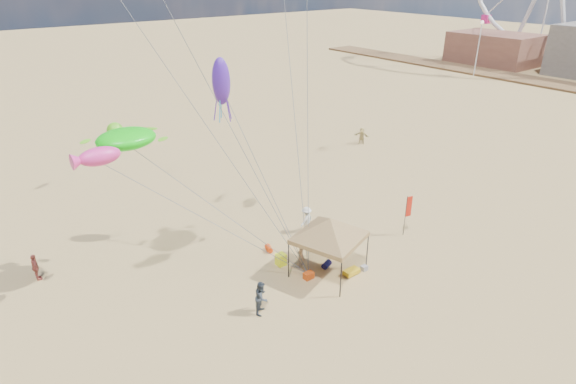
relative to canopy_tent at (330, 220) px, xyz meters
The scene contains 21 objects.
ground 3.32m from the canopy_tent, behind, with size 280.00×280.00×0.00m, color tan.
canopy_tent is the anchor object (origin of this frame).
feather_flag 6.82m from the canopy_tent, ahead, with size 0.41×0.13×2.72m.
cooler_red 3.32m from the canopy_tent, behind, with size 0.54×0.38×0.38m, color #C2430F.
cooler_blue 5.21m from the canopy_tent, 56.66° to the left, with size 0.54×0.38×0.38m, color #122C97.
bag_navy 3.13m from the canopy_tent, 56.68° to the left, with size 0.36×0.36×0.60m, color #0F0E3F.
bag_orange 5.06m from the canopy_tent, 109.33° to the left, with size 0.36×0.36×0.60m, color red.
chair_green 3.68m from the canopy_tent, 43.86° to the left, with size 0.50×0.50×0.70m, color #299A1C.
chair_yellow 4.00m from the canopy_tent, 126.39° to the left, with size 0.50×0.50×0.70m, color #EDFF1C.
crate_grey 3.75m from the canopy_tent, 32.29° to the right, with size 0.34×0.30×0.28m, color gray.
beach_cart 3.34m from the canopy_tent, 47.93° to the right, with size 0.90×0.50×0.24m, color gold.
person_near_a 2.98m from the canopy_tent, 119.91° to the left, with size 0.56×0.37×1.53m, color tan.
person_near_b 5.41m from the canopy_tent, behind, with size 0.85×0.66×1.75m, color #333D46.
person_near_c 5.26m from the canopy_tent, 65.03° to the left, with size 1.11×0.64×1.72m, color silver.
person_far_a 15.97m from the canopy_tent, 144.70° to the left, with size 0.92×0.38×1.56m, color #AB4D41.
person_far_c 22.19m from the canopy_tent, 39.49° to the left, with size 1.49×0.47×1.60m, color tan.
building_north 72.89m from the canopy_tent, 24.24° to the left, with size 10.00×14.00×5.20m, color #8C5947.
lamp_north 60.36m from the canopy_tent, 25.45° to the left, with size 0.50×0.50×8.25m.
turtle_kite 11.03m from the canopy_tent, 143.18° to the left, with size 2.90×2.32×0.97m, color #0EE50F.
fish_kite 11.70m from the canopy_tent, 154.25° to the left, with size 1.88×0.94×0.83m, color #EE3293.
squid_kite 9.68m from the canopy_tent, 106.51° to the left, with size 1.01×1.01×2.62m, color #4E20B0.
Camera 1 is at (-14.70, -15.96, 15.27)m, focal length 29.67 mm.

